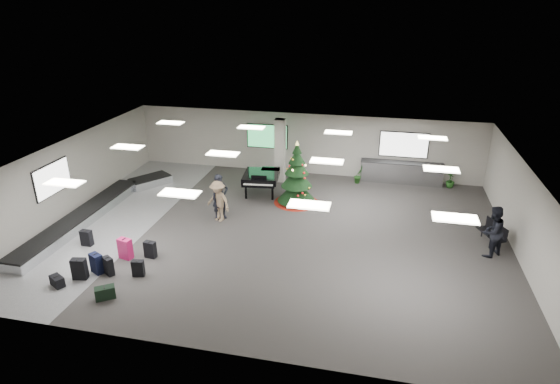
% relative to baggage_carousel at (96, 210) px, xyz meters
% --- Properties ---
extents(ground, '(18.00, 18.00, 0.00)m').
position_rel_baggage_carousel_xyz_m(ground, '(7.84, 0.08, -0.21)').
color(ground, '#33302E').
rests_on(ground, ground).
extents(room_envelope, '(18.02, 14.02, 3.21)m').
position_rel_baggage_carousel_xyz_m(room_envelope, '(7.46, 0.75, 2.12)').
color(room_envelope, '#ABA79C').
rests_on(room_envelope, ground).
extents(baggage_carousel, '(2.28, 9.71, 0.43)m').
position_rel_baggage_carousel_xyz_m(baggage_carousel, '(0.00, 0.00, 0.00)').
color(baggage_carousel, silver).
rests_on(baggage_carousel, ground).
extents(service_counter, '(4.05, 0.65, 1.08)m').
position_rel_baggage_carousel_xyz_m(service_counter, '(12.84, 6.73, 0.33)').
color(service_counter, silver).
rests_on(service_counter, ground).
extents(suitcase_0, '(0.51, 0.35, 0.76)m').
position_rel_baggage_carousel_xyz_m(suitcase_0, '(2.32, -4.57, 0.16)').
color(suitcase_0, black).
rests_on(suitcase_0, ground).
extents(suitcase_1, '(0.46, 0.40, 0.65)m').
position_rel_baggage_carousel_xyz_m(suitcase_1, '(3.10, -4.12, 0.11)').
color(suitcase_1, black).
rests_on(suitcase_1, ground).
extents(pink_suitcase, '(0.54, 0.38, 0.78)m').
position_rel_baggage_carousel_xyz_m(pink_suitcase, '(3.12, -3.04, 0.17)').
color(pink_suitcase, '#DB1C63').
rests_on(pink_suitcase, ground).
extents(suitcase_3, '(0.44, 0.28, 0.64)m').
position_rel_baggage_carousel_xyz_m(suitcase_3, '(3.95, -2.79, 0.10)').
color(suitcase_3, black).
rests_on(suitcase_3, ground).
extents(navy_suitcase, '(0.53, 0.45, 0.72)m').
position_rel_baggage_carousel_xyz_m(navy_suitcase, '(2.66, -4.12, 0.14)').
color(navy_suitcase, black).
rests_on(navy_suitcase, ground).
extents(green_duffel, '(0.66, 0.59, 0.42)m').
position_rel_baggage_carousel_xyz_m(green_duffel, '(3.74, -5.39, -0.01)').
color(green_duffel, black).
rests_on(green_duffel, ground).
extents(suitcase_7, '(0.43, 0.28, 0.59)m').
position_rel_baggage_carousel_xyz_m(suitcase_7, '(4.12, -3.99, 0.07)').
color(suitcase_7, black).
rests_on(suitcase_7, ground).
extents(suitcase_8, '(0.43, 0.25, 0.64)m').
position_rel_baggage_carousel_xyz_m(suitcase_8, '(1.20, -2.50, 0.10)').
color(suitcase_8, black).
rests_on(suitcase_8, ground).
extents(black_duffel, '(0.60, 0.51, 0.36)m').
position_rel_baggage_carousel_xyz_m(black_duffel, '(1.84, -5.12, -0.04)').
color(black_duffel, black).
rests_on(black_duffel, ground).
extents(christmas_tree, '(2.05, 2.05, 2.93)m').
position_rel_baggage_carousel_xyz_m(christmas_tree, '(8.17, 3.14, 0.79)').
color(christmas_tree, maroon).
rests_on(christmas_tree, ground).
extents(grand_piano, '(1.81, 2.21, 1.17)m').
position_rel_baggage_carousel_xyz_m(grand_piano, '(6.33, 3.80, 0.62)').
color(grand_piano, black).
rests_on(grand_piano, ground).
extents(bench, '(0.93, 1.37, 0.83)m').
position_rel_baggage_carousel_xyz_m(bench, '(16.16, 1.01, 0.25)').
color(bench, black).
rests_on(bench, ground).
extents(traveler_a, '(0.85, 0.83, 1.97)m').
position_rel_baggage_carousel_xyz_m(traveler_a, '(5.37, 0.82, 0.77)').
color(traveler_a, black).
rests_on(traveler_a, ground).
extents(traveler_b, '(1.30, 1.04, 1.76)m').
position_rel_baggage_carousel_xyz_m(traveler_b, '(5.34, 0.62, 0.66)').
color(traveler_b, '#977C5D').
rests_on(traveler_b, ground).
extents(traveler_bench, '(1.18, 1.17, 1.93)m').
position_rel_baggage_carousel_xyz_m(traveler_bench, '(15.86, 0.01, 0.75)').
color(traveler_bench, black).
rests_on(traveler_bench, ground).
extents(potted_plant_left, '(0.56, 0.54, 0.79)m').
position_rel_baggage_carousel_xyz_m(potted_plant_left, '(10.75, 6.21, 0.18)').
color(potted_plant_left, '#133E16').
rests_on(potted_plant_left, ground).
extents(potted_plant_right, '(0.58, 0.58, 0.73)m').
position_rel_baggage_carousel_xyz_m(potted_plant_right, '(15.20, 6.58, 0.15)').
color(potted_plant_right, '#133E16').
rests_on(potted_plant_right, ground).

